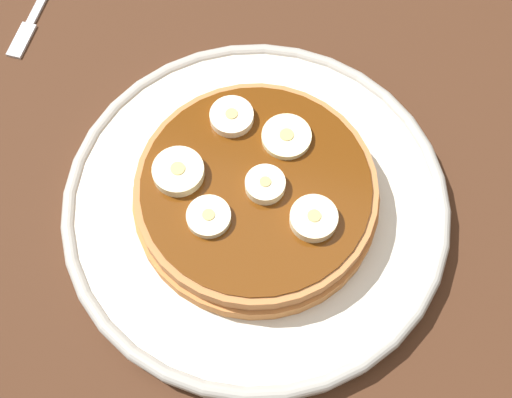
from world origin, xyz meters
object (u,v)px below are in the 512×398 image
(banana_slice_0, at_px, (265,186))
(fork, at_px, (39,4))
(plate, at_px, (256,205))
(banana_slice_3, at_px, (232,117))
(banana_slice_1, at_px, (209,217))
(banana_slice_5, at_px, (286,137))
(pancake_stack, at_px, (258,196))
(banana_slice_2, at_px, (314,219))
(banana_slice_4, at_px, (178,172))

(banana_slice_0, distance_m, fork, 0.28)
(plate, relative_size, banana_slice_0, 10.20)
(banana_slice_3, bearing_deg, plate, -57.47)
(banana_slice_1, bearing_deg, banana_slice_5, 63.52)
(pancake_stack, height_order, banana_slice_3, banana_slice_3)
(pancake_stack, bearing_deg, banana_slice_1, -130.17)
(banana_slice_2, bearing_deg, fork, 149.83)
(banana_slice_1, relative_size, banana_slice_5, 0.85)
(banana_slice_1, bearing_deg, banana_slice_2, 12.73)
(banana_slice_3, height_order, fork, banana_slice_3)
(plate, distance_m, pancake_stack, 0.02)
(banana_slice_3, height_order, banana_slice_5, banana_slice_3)
(banana_slice_5, height_order, fork, banana_slice_5)
(plate, bearing_deg, fork, 148.16)
(plate, relative_size, pancake_stack, 1.58)
(banana_slice_0, height_order, banana_slice_4, same)
(banana_slice_0, relative_size, fork, 0.21)
(banana_slice_1, distance_m, banana_slice_2, 0.07)
(banana_slice_3, relative_size, banana_slice_4, 0.88)
(banana_slice_0, distance_m, banana_slice_3, 0.06)
(banana_slice_0, distance_m, banana_slice_1, 0.04)
(banana_slice_5, bearing_deg, banana_slice_2, -60.85)
(banana_slice_3, xyz_separation_m, banana_slice_5, (0.04, -0.01, -0.00))
(pancake_stack, distance_m, banana_slice_2, 0.05)
(banana_slice_2, bearing_deg, pancake_stack, 160.09)
(banana_slice_2, xyz_separation_m, banana_slice_4, (-0.10, 0.01, -0.00))
(banana_slice_0, xyz_separation_m, fork, (-0.23, 0.14, -0.05))
(banana_slice_4, distance_m, fork, 0.23)
(banana_slice_0, relative_size, banana_slice_3, 0.88)
(plate, distance_m, banana_slice_3, 0.07)
(banana_slice_4, height_order, fork, banana_slice_4)
(plate, xyz_separation_m, banana_slice_4, (-0.05, -0.01, 0.04))
(pancake_stack, height_order, banana_slice_0, banana_slice_0)
(plate, xyz_separation_m, pancake_stack, (0.00, -0.00, 0.02))
(banana_slice_2, height_order, banana_slice_5, banana_slice_2)
(plate, distance_m, banana_slice_2, 0.06)
(banana_slice_0, relative_size, banana_slice_2, 0.86)
(banana_slice_1, bearing_deg, banana_slice_4, 137.45)
(banana_slice_0, distance_m, banana_slice_5, 0.04)
(plate, xyz_separation_m, banana_slice_2, (0.04, -0.02, 0.04))
(plate, height_order, banana_slice_4, banana_slice_4)
(pancake_stack, bearing_deg, plate, 143.01)
(pancake_stack, xyz_separation_m, banana_slice_0, (0.01, 0.00, 0.02))
(pancake_stack, xyz_separation_m, fork, (-0.23, 0.14, -0.03))
(plate, height_order, banana_slice_0, banana_slice_0)
(banana_slice_2, height_order, fork, banana_slice_2)
(banana_slice_3, bearing_deg, banana_slice_0, -52.44)
(banana_slice_0, bearing_deg, banana_slice_3, 127.56)
(banana_slice_1, height_order, banana_slice_5, same)
(banana_slice_0, xyz_separation_m, banana_slice_1, (-0.03, -0.03, -0.00))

